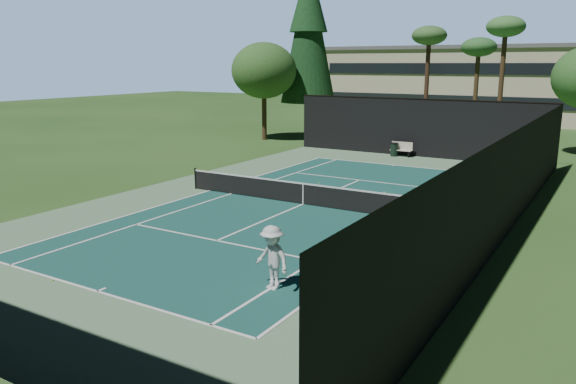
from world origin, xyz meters
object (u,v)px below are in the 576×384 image
object	(u,v)px
player	(272,258)
tennis_ball_a	(53,280)
tennis_ball_c	(385,192)
park_bench	(402,149)
tennis_ball_b	(319,183)
tennis_ball_d	(258,182)
trash_bin	(394,150)
tennis_net	(303,193)

from	to	relation	value
player	tennis_ball_a	world-z (taller)	player
tennis_ball_c	park_bench	size ratio (longest dim) A/B	0.04
player	tennis_ball_b	world-z (taller)	player
tennis_ball_d	trash_bin	distance (m)	12.68
trash_bin	tennis_ball_a	bearing A→B (deg)	-90.98
tennis_net	tennis_ball_c	bearing A→B (deg)	60.50
tennis_ball_b	park_bench	xyz separation A→B (m)	(0.70, 10.99, 0.52)
tennis_ball_b	tennis_ball_c	bearing A→B (deg)	-4.63
tennis_net	tennis_ball_a	size ratio (longest dim) A/B	219.38
tennis_net	tennis_ball_a	xyz separation A→B (m)	(-1.80, -12.01, -0.53)
player	tennis_ball_d	distance (m)	14.97
player	trash_bin	world-z (taller)	player
tennis_ball_b	tennis_ball_a	bearing A→B (deg)	-90.81
tennis_net	player	distance (m)	10.01
park_bench	trash_bin	xyz separation A→B (m)	(-0.47, -0.18, -0.07)
player	tennis_ball_d	bearing A→B (deg)	141.52
tennis_net	tennis_ball_d	bearing A→B (deg)	146.39
tennis_ball_a	park_bench	size ratio (longest dim) A/B	0.04
tennis_ball_a	tennis_net	bearing A→B (deg)	81.48
tennis_ball_a	park_bench	distance (m)	27.51
tennis_ball_d	park_bench	xyz separation A→B (m)	(3.70, 12.44, 0.51)
park_bench	trash_bin	size ratio (longest dim) A/B	1.59
tennis_net	tennis_ball_b	distance (m)	4.78
tennis_net	tennis_ball_b	world-z (taller)	tennis_net
tennis_net	player	size ratio (longest dim) A/B	6.81
tennis_net	trash_bin	bearing A→B (deg)	94.98
tennis_net	tennis_ball_a	world-z (taller)	tennis_net
tennis_net	player	world-z (taller)	player
tennis_ball_b	tennis_ball_d	distance (m)	3.33
tennis_ball_c	tennis_ball_b	bearing A→B (deg)	175.37
tennis_ball_b	trash_bin	world-z (taller)	trash_bin
player	tennis_ball_a	xyz separation A→B (m)	(-5.95, -2.91, -0.92)
tennis_net	trash_bin	xyz separation A→B (m)	(-1.33, 15.29, -0.08)
tennis_ball_b	tennis_net	bearing A→B (deg)	-70.72
tennis_ball_c	tennis_ball_d	xyz separation A→B (m)	(-6.92, -1.13, 0.01)
player	tennis_ball_b	xyz separation A→B (m)	(-5.72, 13.59, -0.92)
player	tennis_ball_c	distance (m)	13.42
tennis_net	tennis_ball_c	world-z (taller)	tennis_net
tennis_ball_d	trash_bin	size ratio (longest dim) A/B	0.08
tennis_ball_a	park_bench	bearing A→B (deg)	88.05
player	tennis_ball_a	bearing A→B (deg)	-138.11
player	tennis_ball_c	xyz separation A→B (m)	(-1.79, 13.27, -0.92)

